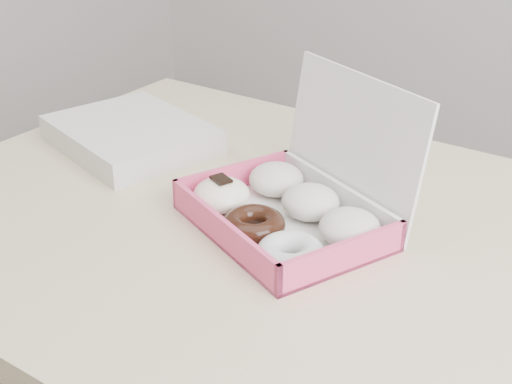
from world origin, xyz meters
The scene contains 3 objects.
table centered at (0.00, 0.00, 0.67)m, with size 1.20×0.80×0.75m.
donut_box centered at (-0.03, 0.01, 0.78)m, with size 0.34×0.32×0.20m.
newspapers centered at (-0.40, 0.08, 0.77)m, with size 0.26×0.21×0.04m, color silver.
Camera 1 is at (0.42, -0.72, 1.24)m, focal length 50.00 mm.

